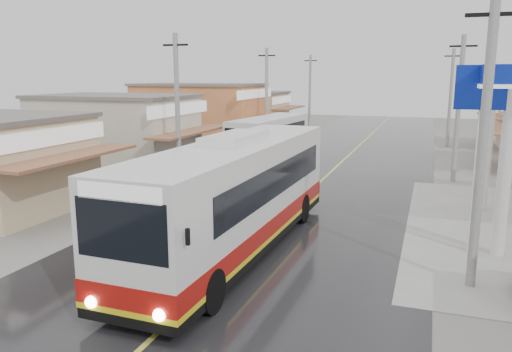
# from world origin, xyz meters

# --- Properties ---
(ground) EXTENTS (120.00, 120.00, 0.00)m
(ground) POSITION_xyz_m (0.00, 0.00, 0.00)
(ground) COLOR slate
(ground) RESTS_ON ground
(road) EXTENTS (12.00, 90.00, 0.02)m
(road) POSITION_xyz_m (0.00, 15.00, 0.01)
(road) COLOR black
(road) RESTS_ON ground
(centre_line) EXTENTS (0.15, 90.00, 0.01)m
(centre_line) POSITION_xyz_m (0.00, 15.00, 0.02)
(centre_line) COLOR #D8CC4C
(centre_line) RESTS_ON road
(shopfronts_left) EXTENTS (11.00, 44.00, 5.20)m
(shopfronts_left) POSITION_xyz_m (-13.00, 18.00, 0.00)
(shopfronts_left) COLOR #C7AE89
(shopfronts_left) RESTS_ON ground
(utility_poles_left) EXTENTS (1.60, 50.00, 8.00)m
(utility_poles_left) POSITION_xyz_m (-7.00, 16.00, 0.00)
(utility_poles_left) COLOR gray
(utility_poles_left) RESTS_ON ground
(utility_poles_right) EXTENTS (1.60, 36.00, 8.00)m
(utility_poles_right) POSITION_xyz_m (7.00, 15.00, 0.00)
(utility_poles_right) COLOR gray
(utility_poles_right) RESTS_ON ground
(coach_bus) EXTENTS (3.16, 12.86, 4.00)m
(coach_bus) POSITION_xyz_m (-0.33, 0.58, 1.93)
(coach_bus) COLOR silver
(coach_bus) RESTS_ON road
(second_bus) EXTENTS (3.37, 9.27, 3.01)m
(second_bus) POSITION_xyz_m (-4.91, 18.32, 1.62)
(second_bus) COLOR silver
(second_bus) RESTS_ON road
(cyclist) EXTENTS (0.75, 1.98, 2.11)m
(cyclist) POSITION_xyz_m (-4.14, 8.81, 0.69)
(cyclist) COLOR black
(cyclist) RESTS_ON ground
(tricycle_near) EXTENTS (1.39, 2.05, 1.57)m
(tricycle_near) POSITION_xyz_m (-8.44, 5.87, 0.89)
(tricycle_near) COLOR #26262D
(tricycle_near) RESTS_ON ground
(tyre_stack) EXTENTS (0.90, 0.90, 0.46)m
(tyre_stack) POSITION_xyz_m (-6.79, 7.85, 0.23)
(tyre_stack) COLOR black
(tyre_stack) RESTS_ON ground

